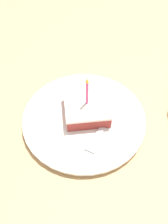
% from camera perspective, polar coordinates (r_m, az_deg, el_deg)
% --- Properties ---
extents(ground_plane, '(2.40, 2.40, 0.04)m').
position_cam_1_polar(ground_plane, '(0.64, 2.25, -4.70)').
color(ground_plane, tan).
rests_on(ground_plane, ground).
extents(plate, '(0.29, 0.29, 0.02)m').
position_cam_1_polar(plate, '(0.63, 0.00, -1.50)').
color(plate, white).
rests_on(plate, ground_plane).
extents(cake_slice, '(0.10, 0.10, 0.12)m').
position_cam_1_polar(cake_slice, '(0.61, 0.62, 0.95)').
color(cake_slice, '#99332D').
rests_on(cake_slice, plate).
extents(fork, '(0.15, 0.11, 0.00)m').
position_cam_1_polar(fork, '(0.60, 4.14, -3.17)').
color(fork, silver).
rests_on(fork, plate).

